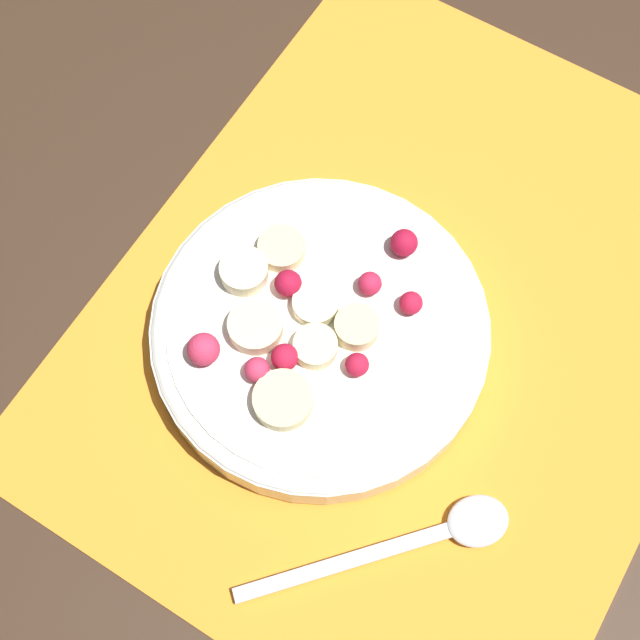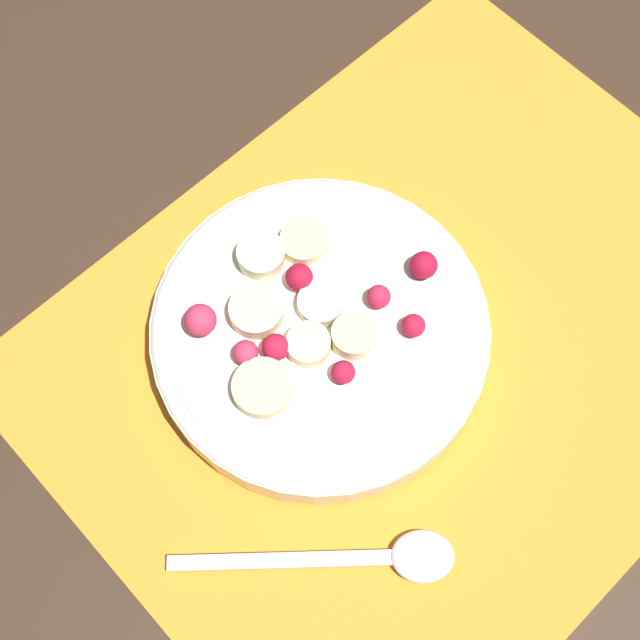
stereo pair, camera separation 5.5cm
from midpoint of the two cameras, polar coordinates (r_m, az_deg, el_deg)
ground_plane at (r=0.59m, az=9.02°, el=-1.45°), size 3.00×3.00×0.00m
placemat at (r=0.59m, az=9.06°, el=-1.34°), size 0.48×0.38×0.01m
fruit_bowl at (r=0.56m, az=2.67°, el=-0.99°), size 0.21×0.21×0.05m
spoon at (r=0.54m, az=6.45°, el=-15.25°), size 0.14×0.13×0.01m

